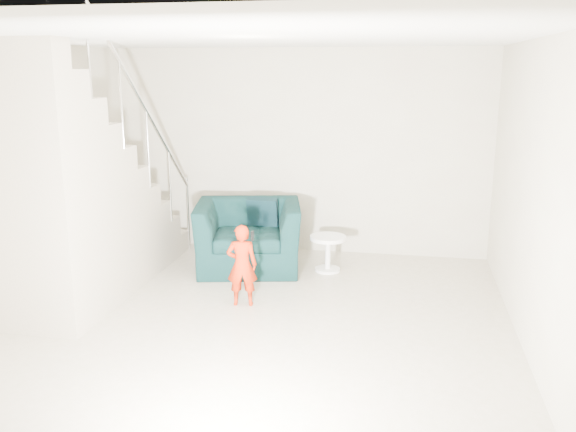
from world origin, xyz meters
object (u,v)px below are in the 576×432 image
object	(u,v)px
toddler	(242,265)
side_table	(328,248)
staircase	(78,212)
armchair	(248,236)

from	to	relation	value
toddler	side_table	distance (m)	1.47
toddler	staircase	size ratio (longest dim) A/B	0.24
toddler	armchair	bearing A→B (deg)	-89.34
toddler	staircase	bearing A→B (deg)	-7.94
armchair	side_table	distance (m)	1.00
side_table	staircase	size ratio (longest dim) A/B	0.12
armchair	staircase	distance (m)	2.07
armchair	toddler	distance (m)	1.24
armchair	side_table	world-z (taller)	armchair
armchair	staircase	bearing A→B (deg)	-151.70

